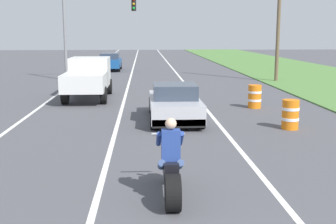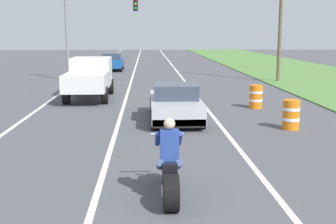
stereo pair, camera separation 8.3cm
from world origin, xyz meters
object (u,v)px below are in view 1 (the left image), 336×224
Objects in this scene: traffic_light_mast_near at (89,20)px; motorcycle_with_rider at (171,170)px; sports_car_silver at (174,103)px; pickup_truck_left_lane_white at (88,76)px; distant_car_far_ahead at (110,62)px; construction_barrel_nearest at (290,114)px; construction_barrel_mid at (255,96)px.

motorcycle_with_rider is at bearing -79.41° from traffic_light_mast_near.
sports_car_silver is 6.79m from pickup_truck_left_lane_white.
motorcycle_with_rider reaches higher than distant_car_far_ahead.
construction_barrel_mid is at bearing 92.01° from construction_barrel_nearest.
pickup_truck_left_lane_white is 9.31m from traffic_light_mast_near.
motorcycle_with_rider is 30.10m from distant_car_far_ahead.
distant_car_far_ahead is at bearing 108.07° from construction_barrel_nearest.
sports_car_silver reaches higher than construction_barrel_mid.
motorcycle_with_rider is 22.89m from traffic_light_mast_near.
distant_car_far_ahead is (-7.76, 23.79, 0.27)m from construction_barrel_nearest.
traffic_light_mast_near is at bearing 118.02° from construction_barrel_nearest.
construction_barrel_nearest is (7.63, -7.33, -0.60)m from pickup_truck_left_lane_white.
traffic_light_mast_near reaches higher than construction_barrel_nearest.
motorcycle_with_rider is 0.46× the size of pickup_truck_left_lane_white.
construction_barrel_nearest is at bearing -61.98° from traffic_light_mast_near.
construction_barrel_mid is at bearing -68.73° from distant_car_far_ahead.
sports_car_silver is 15.52m from traffic_light_mast_near.
traffic_light_mast_near is at bearing 108.42° from sports_car_silver.
construction_barrel_mid is (8.43, -11.88, -3.53)m from traffic_light_mast_near.
motorcycle_with_rider is at bearing -112.40° from construction_barrel_mid.
sports_car_silver is at bearing 85.45° from motorcycle_with_rider.
pickup_truck_left_lane_white is (-3.84, 5.58, 0.48)m from sports_car_silver.
traffic_light_mast_near is at bearing 125.35° from construction_barrel_mid.
distant_car_far_ahead is at bearing 90.45° from pickup_truck_left_lane_white.
motorcycle_with_rider is 7.55m from construction_barrel_nearest.
construction_barrel_mid is 20.99m from distant_car_far_ahead.
pickup_truck_left_lane_white is at bearing -89.55° from distant_car_far_ahead.
traffic_light_mast_near is (-0.95, 8.79, 2.93)m from pickup_truck_left_lane_white.
pickup_truck_left_lane_white reaches higher than construction_barrel_nearest.
pickup_truck_left_lane_white is 4.80× the size of construction_barrel_nearest.
pickup_truck_left_lane_white is 4.80× the size of construction_barrel_mid.
motorcycle_with_rider is 0.55× the size of distant_car_far_ahead.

